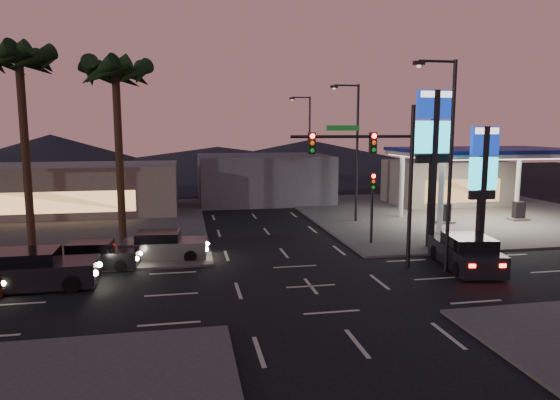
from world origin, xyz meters
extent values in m
plane|color=black|center=(0.00, 0.00, 0.00)|extent=(140.00, 140.00, 0.00)
cube|color=#47443F|center=(16.00, 16.00, 0.06)|extent=(24.00, 24.00, 0.12)
cube|color=#47443F|center=(-16.00, 16.00, 0.06)|extent=(24.00, 24.00, 0.12)
cylinder|color=silver|center=(11.00, 9.00, 2.50)|extent=(0.36, 0.36, 5.00)
cylinder|color=silver|center=(11.00, 15.00, 2.50)|extent=(0.36, 0.36, 5.00)
cylinder|color=silver|center=(21.00, 15.00, 2.50)|extent=(0.36, 0.36, 5.00)
cube|color=silver|center=(16.00, 12.00, 5.20)|extent=(12.00, 8.00, 0.50)
cube|color=white|center=(16.00, 12.00, 4.90)|extent=(11.60, 7.60, 0.06)
cube|color=navy|center=(16.00, 12.00, 5.35)|extent=(12.20, 8.20, 0.25)
cube|color=black|center=(13.00, 12.00, 0.80)|extent=(0.80, 0.50, 1.40)
cube|color=black|center=(19.00, 12.00, 0.80)|extent=(0.80, 0.50, 1.40)
cube|color=#726B5B|center=(18.00, 21.00, 2.00)|extent=(10.00, 6.00, 4.00)
cube|color=black|center=(8.50, 5.50, 4.50)|extent=(0.35, 0.35, 9.00)
cube|color=#0D2796|center=(8.50, 5.50, 8.20)|extent=(2.20, 0.30, 1.60)
cube|color=white|center=(8.50, 5.50, 8.75)|extent=(1.98, 0.32, 0.35)
cube|color=#1AE2FF|center=(8.50, 5.50, 6.40)|extent=(2.20, 0.30, 1.80)
cube|color=black|center=(8.50, 5.50, 5.20)|extent=(2.09, 0.28, 0.50)
cube|color=black|center=(11.00, 4.50, 3.50)|extent=(0.35, 0.35, 7.00)
cube|color=#0D2796|center=(11.00, 4.50, 6.20)|extent=(1.60, 0.30, 1.60)
cube|color=white|center=(11.00, 4.50, 6.75)|extent=(1.44, 0.32, 0.35)
cube|color=#1AE2FF|center=(11.00, 4.50, 4.40)|extent=(1.60, 0.30, 1.80)
cube|color=black|center=(11.00, 4.50, 3.20)|extent=(1.52, 0.28, 0.50)
cylinder|color=black|center=(5.50, 2.00, 4.00)|extent=(0.20, 0.20, 8.00)
cylinder|color=black|center=(2.50, 2.00, 6.50)|extent=(6.00, 0.14, 0.14)
cube|color=#0C3F14|center=(2.00, 2.00, 6.90)|extent=(1.60, 0.05, 0.25)
cube|color=black|center=(3.50, 2.00, 6.20)|extent=(0.32, 0.25, 1.00)
sphere|color=#FF0C07|center=(3.50, 1.85, 6.53)|extent=(0.22, 0.22, 0.22)
sphere|color=orange|center=(3.50, 1.85, 6.20)|extent=(0.20, 0.20, 0.20)
sphere|color=#0CB226|center=(3.50, 1.85, 5.87)|extent=(0.20, 0.20, 0.20)
cube|color=black|center=(0.50, 2.00, 6.20)|extent=(0.32, 0.25, 1.00)
sphere|color=#FF0C07|center=(0.50, 1.85, 6.53)|extent=(0.22, 0.22, 0.22)
sphere|color=orange|center=(0.50, 1.85, 6.20)|extent=(0.20, 0.20, 0.20)
sphere|color=#0CB226|center=(0.50, 1.85, 5.87)|extent=(0.20, 0.20, 0.20)
cylinder|color=black|center=(5.50, 7.00, 2.00)|extent=(0.16, 0.16, 4.00)
cube|color=black|center=(5.50, 7.00, 3.80)|extent=(0.32, 0.25, 1.00)
sphere|color=#FF0C07|center=(5.50, 6.85, 4.13)|extent=(0.22, 0.22, 0.22)
sphere|color=orange|center=(5.50, 6.85, 3.80)|extent=(0.20, 0.20, 0.20)
sphere|color=#0CB226|center=(5.50, 6.85, 3.47)|extent=(0.20, 0.20, 0.20)
cylinder|color=black|center=(7.00, 1.00, 5.00)|extent=(0.18, 0.18, 10.00)
cylinder|color=black|center=(6.10, 1.00, 9.90)|extent=(1.80, 0.12, 0.12)
cube|color=black|center=(5.20, 1.00, 9.80)|extent=(0.50, 0.25, 0.18)
sphere|color=#FFCC8C|center=(5.20, 1.00, 9.68)|extent=(0.20, 0.20, 0.20)
cylinder|color=black|center=(7.00, 14.00, 5.00)|extent=(0.18, 0.18, 10.00)
cylinder|color=black|center=(6.10, 14.00, 9.90)|extent=(1.80, 0.12, 0.12)
cube|color=black|center=(5.20, 14.00, 9.80)|extent=(0.50, 0.25, 0.18)
sphere|color=#FFCC8C|center=(5.20, 14.00, 9.68)|extent=(0.20, 0.20, 0.20)
cylinder|color=black|center=(7.00, 28.00, 5.00)|extent=(0.18, 0.18, 10.00)
cylinder|color=black|center=(6.10, 28.00, 9.90)|extent=(1.80, 0.12, 0.12)
cube|color=black|center=(5.20, 28.00, 9.80)|extent=(0.50, 0.25, 0.18)
sphere|color=#FFCC8C|center=(5.20, 28.00, 9.68)|extent=(0.20, 0.20, 0.20)
cylinder|color=black|center=(-9.00, 9.50, 5.10)|extent=(0.44, 0.44, 10.20)
sphere|color=black|center=(-9.00, 9.50, 10.20)|extent=(0.90, 0.90, 0.90)
cone|color=black|center=(-7.70, 9.50, 9.90)|extent=(0.90, 2.74, 1.91)
cone|color=black|center=(-8.08, 10.42, 9.90)|extent=(2.57, 2.57, 1.91)
cone|color=black|center=(-9.00, 10.80, 9.90)|extent=(2.74, 0.90, 1.91)
cone|color=black|center=(-9.92, 10.42, 9.90)|extent=(2.57, 2.57, 1.91)
cone|color=black|center=(-10.30, 9.50, 9.90)|extent=(0.90, 2.74, 1.91)
cone|color=black|center=(-9.92, 8.58, 9.90)|extent=(2.57, 2.57, 1.91)
cone|color=black|center=(-9.00, 8.20, 9.90)|extent=(2.74, 0.90, 1.91)
cone|color=black|center=(-8.08, 8.58, 9.90)|extent=(2.57, 2.57, 1.91)
cylinder|color=black|center=(-14.00, 9.50, 5.40)|extent=(0.44, 0.44, 10.80)
sphere|color=black|center=(-14.00, 9.50, 10.80)|extent=(0.90, 0.90, 0.90)
cone|color=black|center=(-12.70, 9.50, 10.50)|extent=(0.90, 2.74, 1.91)
cone|color=black|center=(-13.08, 10.42, 10.50)|extent=(2.57, 2.57, 1.91)
cone|color=black|center=(-14.00, 10.80, 10.50)|extent=(2.74, 0.90, 1.91)
cone|color=black|center=(-14.92, 10.42, 10.50)|extent=(2.57, 2.57, 1.91)
cone|color=black|center=(-14.00, 8.20, 10.50)|extent=(2.74, 0.90, 1.91)
cone|color=black|center=(-13.08, 8.58, 10.50)|extent=(2.57, 2.57, 1.91)
cube|color=#726B5B|center=(-14.00, 22.00, 2.00)|extent=(16.00, 8.00, 4.00)
cube|color=#4C4C51|center=(2.00, 26.00, 2.20)|extent=(12.00, 9.00, 4.40)
cone|color=black|center=(-25.00, 60.00, 3.00)|extent=(40.00, 40.00, 6.00)
cone|color=black|center=(15.00, 60.00, 2.50)|extent=(50.00, 50.00, 5.00)
cone|color=black|center=(0.00, 60.00, 2.00)|extent=(60.00, 60.00, 4.00)
cube|color=black|center=(-11.76, 2.01, 0.63)|extent=(5.10, 2.26, 1.03)
cube|color=black|center=(-12.11, 2.00, 1.32)|extent=(2.57, 2.02, 0.74)
cylinder|color=black|center=(-10.19, 3.03, 0.37)|extent=(0.74, 0.30, 0.73)
cylinder|color=black|center=(-10.13, 1.09, 0.37)|extent=(0.74, 0.30, 0.73)
cylinder|color=black|center=(-13.39, 2.94, 0.37)|extent=(0.74, 0.30, 0.73)
sphere|color=#FFF2BF|center=(-9.27, 2.77, 0.71)|extent=(0.25, 0.25, 0.25)
sphere|color=#FFF2BF|center=(-9.23, 1.40, 0.71)|extent=(0.25, 0.25, 0.25)
sphere|color=#FFF2BF|center=(-12.86, 2.12, 0.61)|extent=(0.22, 0.22, 0.22)
sphere|color=#FFF2BF|center=(-12.73, 0.95, 0.61)|extent=(0.22, 0.22, 0.22)
cube|color=#565659|center=(-6.47, 5.99, 0.55)|extent=(4.57, 2.24, 0.90)
cube|color=black|center=(-6.77, 6.01, 1.16)|extent=(2.35, 1.90, 0.65)
cylinder|color=black|center=(-4.99, 6.71, 0.32)|extent=(0.66, 0.30, 0.64)
cylinder|color=black|center=(-5.14, 5.01, 0.32)|extent=(0.66, 0.30, 0.64)
cylinder|color=black|center=(-7.80, 6.96, 0.32)|extent=(0.66, 0.30, 0.64)
cylinder|color=black|center=(-7.95, 5.26, 0.32)|extent=(0.66, 0.30, 0.64)
sphere|color=#FFF2BF|center=(-4.21, 6.39, 0.62)|extent=(0.22, 0.22, 0.22)
sphere|color=#FFF2BF|center=(-4.32, 5.19, 0.62)|extent=(0.22, 0.22, 0.22)
cube|color=#FF140A|center=(-8.62, 6.78, 0.70)|extent=(0.10, 0.26, 0.14)
cube|color=#FF140A|center=(-8.73, 5.58, 0.70)|extent=(0.10, 0.26, 0.14)
cube|color=black|center=(-9.71, 4.79, 0.51)|extent=(4.17, 1.99, 0.83)
cube|color=black|center=(-9.98, 4.81, 1.06)|extent=(2.13, 1.71, 0.60)
cylinder|color=black|center=(-8.36, 5.48, 0.29)|extent=(0.60, 0.26, 0.59)
cylinder|color=black|center=(-8.48, 3.92, 0.29)|extent=(0.60, 0.26, 0.59)
cylinder|color=black|center=(-10.94, 5.66, 0.29)|extent=(0.60, 0.26, 0.59)
cylinder|color=black|center=(-11.05, 4.10, 0.29)|extent=(0.60, 0.26, 0.59)
sphere|color=#FFF2BF|center=(-7.65, 5.20, 0.57)|extent=(0.20, 0.20, 0.20)
sphere|color=#FFF2BF|center=(-7.73, 4.09, 0.57)|extent=(0.20, 0.20, 0.20)
cube|color=#FF140A|center=(-11.69, 5.49, 0.65)|extent=(0.09, 0.24, 0.13)
cube|color=#FF140A|center=(-11.77, 4.38, 0.65)|extent=(0.09, 0.24, 0.13)
cube|color=black|center=(8.29, 1.44, 0.63)|extent=(2.93, 5.32, 1.03)
cube|color=black|center=(8.23, 1.10, 1.32)|extent=(2.34, 2.81, 0.74)
cylinder|color=black|center=(7.60, 3.18, 0.37)|extent=(0.39, 0.77, 0.73)
cylinder|color=black|center=(9.51, 2.85, 0.37)|extent=(0.39, 0.77, 0.73)
cylinder|color=black|center=(7.06, 0.02, 0.37)|extent=(0.39, 0.77, 0.73)
cylinder|color=black|center=(8.98, -0.31, 0.37)|extent=(0.39, 0.77, 0.73)
cube|color=#FF140A|center=(7.19, -0.93, 0.80)|extent=(0.30, 0.14, 0.16)
cube|color=#FF140A|center=(8.54, -1.16, 0.80)|extent=(0.30, 0.14, 0.16)
camera|label=1|loc=(-5.32, -20.52, 6.87)|focal=32.00mm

